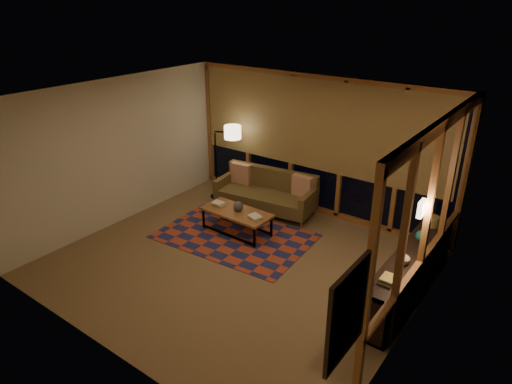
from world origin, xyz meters
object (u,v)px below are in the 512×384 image
Objects in this scene: sofa at (265,192)px; coffee_table at (237,222)px; bookshelf at (410,271)px; floor_lamp at (216,162)px.

sofa is 1.06m from coffee_table.
sofa is at bearing 163.16° from bookshelf.
coffee_table is at bearing -92.00° from sofa.
floor_lamp is 4.60m from bookshelf.
floor_lamp reaches higher than bookshelf.
bookshelf is at bearing -42.84° from floor_lamp.
sofa is 1.23× the size of floor_lamp.
sofa is 0.71× the size of bookshelf.
bookshelf is (3.14, 0.06, 0.13)m from coffee_table.
sofa is at bearing -29.07° from floor_lamp.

